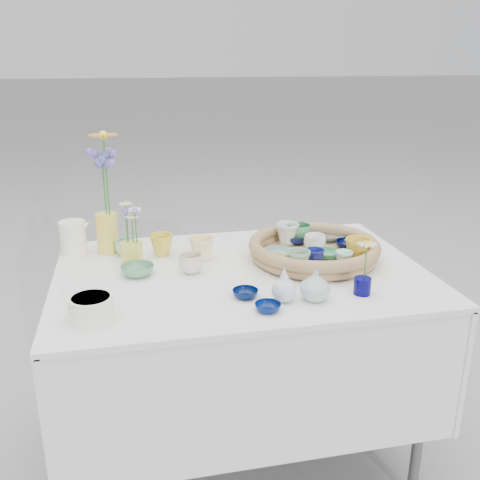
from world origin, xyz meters
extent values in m
plane|color=gray|center=(0.00, 0.00, 0.00)|extent=(80.00, 80.00, 0.00)
imported|color=#0E1552|center=(0.25, 0.19, 0.80)|extent=(0.11, 0.11, 0.03)
imported|color=black|center=(0.43, 0.09, 0.80)|extent=(0.10, 0.10, 0.03)
imported|color=gold|center=(0.41, -0.04, 0.82)|extent=(0.12, 0.12, 0.08)
imported|color=#429469|center=(0.31, 0.00, 0.80)|extent=(0.12, 0.12, 0.03)
imported|color=gray|center=(0.18, -0.09, 0.82)|extent=(0.09, 0.09, 0.07)
imported|color=#8BBBB3|center=(0.14, 0.03, 0.80)|extent=(0.12, 0.12, 0.03)
imported|color=silver|center=(0.22, 0.18, 0.82)|extent=(0.12, 0.12, 0.08)
imported|color=white|center=(0.30, 0.08, 0.81)|extent=(0.10, 0.10, 0.06)
imported|color=#7C9FC8|center=(0.40, 0.20, 0.80)|extent=(0.11, 0.11, 0.03)
imported|color=navy|center=(0.25, -0.05, 0.81)|extent=(0.09, 0.09, 0.06)
imported|color=#ECB855|center=(0.13, -0.01, 0.80)|extent=(0.10, 0.10, 0.03)
imported|color=#B7EEE3|center=(0.34, -0.08, 0.81)|extent=(0.07, 0.07, 0.06)
imported|color=#3F8953|center=(0.27, 0.19, 0.82)|extent=(0.12, 0.12, 0.07)
imported|color=gold|center=(-0.25, 0.21, 0.80)|extent=(0.09, 0.09, 0.08)
imported|color=#FFE495|center=(-0.12, 0.14, 0.81)|extent=(0.10, 0.10, 0.08)
imported|color=#508E62|center=(-0.35, 0.03, 0.78)|extent=(0.13, 0.13, 0.03)
imported|color=beige|center=(-0.17, 0.02, 0.80)|extent=(0.09, 0.09, 0.07)
imported|color=#02103B|center=(-0.03, -0.21, 0.78)|extent=(0.09, 0.09, 0.02)
imported|color=#99DDBD|center=(-0.38, 0.24, 0.80)|extent=(0.08, 0.08, 0.06)
imported|color=#031550|center=(0.01, -0.32, 0.78)|extent=(0.10, 0.10, 0.02)
imported|color=#98B9B5|center=(0.17, -0.27, 0.81)|extent=(0.12, 0.12, 0.10)
cylinder|color=#020045|center=(0.33, -0.27, 0.79)|extent=(0.07, 0.07, 0.05)
cylinder|color=#E1C345|center=(-0.45, 0.29, 0.84)|extent=(0.09, 0.09, 0.15)
cylinder|color=#D8D448|center=(-0.37, 0.14, 0.81)|extent=(0.10, 0.10, 0.08)
camera|label=1|loc=(-0.36, -1.67, 1.46)|focal=40.00mm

